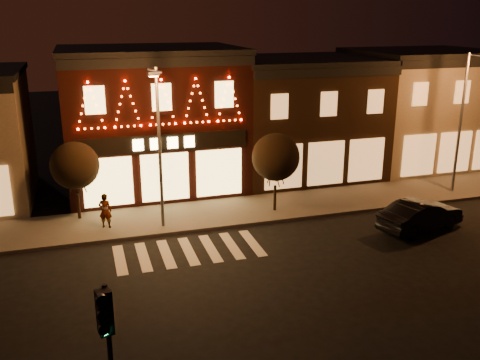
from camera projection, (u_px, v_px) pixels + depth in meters
name	position (u px, v px, depth m)	size (l,w,h in m)	color
ground	(210.00, 295.00, 19.89)	(120.00, 120.00, 0.00)	black
sidewalk_far	(211.00, 214.00, 27.72)	(44.00, 4.00, 0.15)	#47423D
building_pulp	(152.00, 118.00, 31.39)	(10.20, 8.34, 8.30)	black
building_right_a	(300.00, 116.00, 34.18)	(9.20, 8.28, 7.50)	#342012
building_right_b	(420.00, 107.00, 36.64)	(9.20, 8.28, 7.80)	#7D7059
traffic_signal_near	(108.00, 342.00, 11.43)	(0.37, 0.47, 4.47)	black
streetlamp_mid	(159.00, 137.00, 24.42)	(0.67, 1.76, 7.68)	#59595E
streetlamp_right	(465.00, 113.00, 29.55)	(0.51, 1.82, 7.93)	#59595E
tree_left	(75.00, 166.00, 26.10)	(2.38, 2.38, 3.98)	black
tree_right	(276.00, 157.00, 27.22)	(2.47, 2.47, 4.14)	black
dark_sedan	(420.00, 215.00, 25.67)	(1.58, 4.54, 1.50)	black
pedestrian	(105.00, 211.00, 25.53)	(0.63, 0.41, 1.73)	gray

